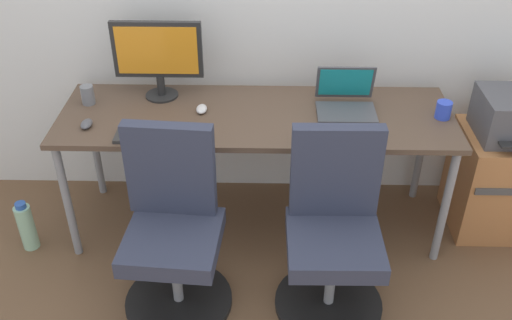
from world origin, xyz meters
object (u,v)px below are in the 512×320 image
Objects in this scene: side_cabinet at (497,180)px; desktop_monitor at (158,54)px; office_chair_left at (173,231)px; open_laptop at (346,100)px; water_bottle_on_floor at (27,226)px; coffee_mug at (443,110)px; office_chair_right at (333,233)px.

desktop_monitor is at bearing 175.44° from side_cabinet.
open_laptop is (0.86, 0.64, 0.37)m from office_chair_left.
water_bottle_on_floor is 3.37× the size of coffee_mug.
water_bottle_on_floor is at bearing -173.98° from side_cabinet.
office_chair_right is at bearing -11.57° from water_bottle_on_floor.
office_chair_left is 1.13m from open_laptop.
desktop_monitor reaches higher than coffee_mug.
desktop_monitor is (-0.91, 0.77, 0.57)m from office_chair_right.
office_chair_right is 1.32m from desktop_monitor.
office_chair_right is 1.96× the size of desktop_monitor.
office_chair_right is 10.22× the size of coffee_mug.
water_bottle_on_floor is (-2.65, -0.28, -0.16)m from side_cabinet.
desktop_monitor is (0.74, 0.43, 0.85)m from water_bottle_on_floor.
office_chair_left is 0.97m from desktop_monitor.
water_bottle_on_floor is 1.89m from open_laptop.
open_laptop reaches higher than coffee_mug.
office_chair_right reaches higher than side_cabinet.
coffee_mug reaches higher than water_bottle_on_floor.
office_chair_right is at bearing 0.01° from office_chair_left.
office_chair_left is 1.51m from coffee_mug.
coffee_mug reaches higher than side_cabinet.
side_cabinet is at bearing 31.74° from office_chair_right.
open_laptop is at bearing -7.28° from desktop_monitor.
water_bottle_on_floor is at bearing -170.15° from open_laptop.
office_chair_left and office_chair_right have the same top height.
water_bottle_on_floor is 0.65× the size of desktop_monitor.
open_laptop is at bearing 81.51° from office_chair_right.
office_chair_right is 1.71m from water_bottle_on_floor.
coffee_mug is (1.50, -0.21, -0.20)m from desktop_monitor.
water_bottle_on_floor is at bearing -174.31° from coffee_mug.
coffee_mug is (0.50, -0.08, -0.01)m from open_laptop.
office_chair_left is 1.00× the size of office_chair_right.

